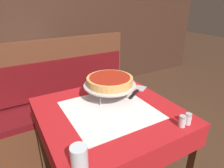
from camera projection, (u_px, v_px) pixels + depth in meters
dining_table_front at (109, 123)px, 1.32m from camera, size 0.85×0.85×0.77m
dining_table_rear at (34, 67)px, 2.41m from camera, size 0.74×0.74×0.77m
booth_bench at (67, 113)px, 2.07m from camera, size 1.45×0.44×1.07m
back_wall_panel at (37, 16)px, 2.70m from camera, size 6.00×0.04×2.40m
pizza_pan_stand at (110, 85)px, 1.38m from camera, size 0.36×0.36×0.11m
deep_dish_pizza at (110, 80)px, 1.37m from camera, size 0.32×0.32×0.05m
pizza_server at (137, 91)px, 1.51m from camera, size 0.24×0.18×0.01m
water_glass_near at (79, 157)px, 0.83m from camera, size 0.07×0.07×0.10m
salt_shaker at (182, 121)px, 1.10m from camera, size 0.04×0.04×0.07m
pepper_shaker at (188, 119)px, 1.12m from camera, size 0.04×0.04×0.07m
napkin_holder at (102, 79)px, 1.63m from camera, size 0.10×0.05×0.09m
condiment_caddy at (27, 57)px, 2.24m from camera, size 0.13×0.13×0.16m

